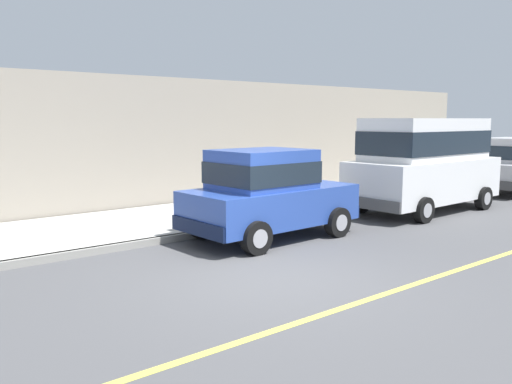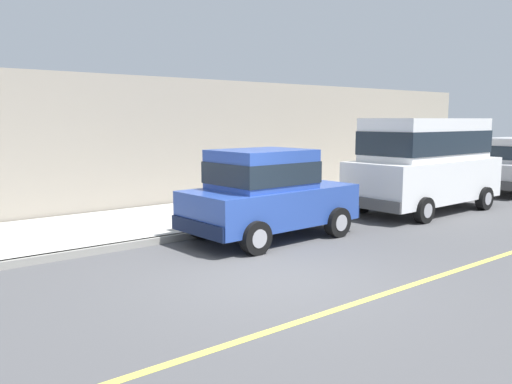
{
  "view_description": "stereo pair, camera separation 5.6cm",
  "coord_description": "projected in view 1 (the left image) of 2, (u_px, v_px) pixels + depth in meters",
  "views": [
    {
      "loc": [
        6.1,
        -5.31,
        2.49
      ],
      "look_at": [
        -3.13,
        2.12,
        0.85
      ],
      "focal_mm": 36.84,
      "sensor_mm": 36.0,
      "label": 1
    },
    {
      "loc": [
        6.14,
        -5.27,
        2.49
      ],
      "look_at": [
        -3.13,
        2.12,
        0.85
      ],
      "focal_mm": 36.84,
      "sensor_mm": 36.0,
      "label": 2
    }
  ],
  "objects": [
    {
      "name": "car_blue_hatchback",
      "position": [
        267.0,
        193.0,
        10.94
      ],
      "size": [
        2.05,
        3.86,
        1.88
      ],
      "color": "#28479E",
      "rests_on": "ground"
    },
    {
      "name": "dog_black",
      "position": [
        235.0,
        201.0,
        13.44
      ],
      "size": [
        0.55,
        0.59,
        0.49
      ],
      "color": "black",
      "rests_on": "sidewalk"
    },
    {
      "name": "lane_centre_line",
      "position": [
        353.0,
        304.0,
        7.11
      ],
      "size": [
        0.12,
        57.6,
        0.01
      ],
      "primitive_type": "cube",
      "color": "#E0D64C",
      "rests_on": "ground"
    },
    {
      "name": "ground_plane",
      "position": [
        276.0,
        277.0,
        8.35
      ],
      "size": [
        80.0,
        80.0,
        0.0
      ],
      "primitive_type": "plane",
      "color": "#4C4C4F"
    },
    {
      "name": "sidewalk",
      "position": [
        135.0,
        224.0,
        12.2
      ],
      "size": [
        3.6,
        64.0,
        0.14
      ],
      "primitive_type": "cube",
      "color": "#B7B5AD",
      "rests_on": "ground"
    },
    {
      "name": "curb",
      "position": [
        174.0,
        238.0,
        10.81
      ],
      "size": [
        0.16,
        64.0,
        0.14
      ],
      "primitive_type": "cube",
      "color": "gray",
      "rests_on": "ground"
    },
    {
      "name": "building_facade",
      "position": [
        270.0,
        140.0,
        17.25
      ],
      "size": [
        0.5,
        20.0,
        3.65
      ],
      "primitive_type": "cube",
      "color": "#9E9384",
      "rests_on": "ground"
    },
    {
      "name": "car_white_van",
      "position": [
        425.0,
        160.0,
        14.2
      ],
      "size": [
        2.22,
        4.94,
        2.52
      ],
      "color": "white",
      "rests_on": "ground"
    }
  ]
}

